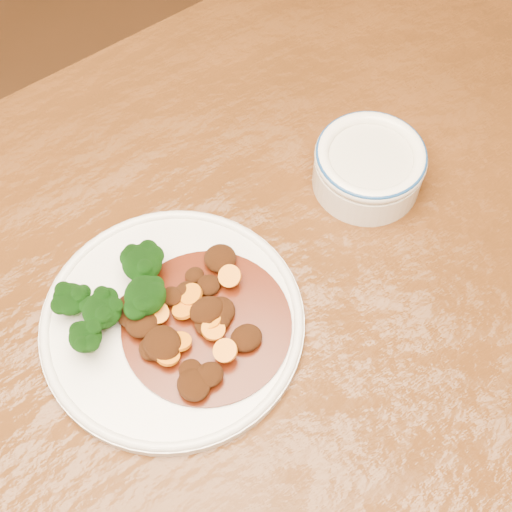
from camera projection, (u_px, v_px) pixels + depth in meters
dining_table at (164, 406)px, 0.81m from camera, size 1.57×1.02×0.75m
dinner_plate at (173, 322)px, 0.76m from camera, size 0.28×0.28×0.02m
broccoli_florets at (117, 296)px, 0.74m from camera, size 0.13×0.08×0.05m
mince_stew at (193, 323)px, 0.75m from camera, size 0.18×0.18×0.03m
dip_bowl at (369, 166)px, 0.84m from camera, size 0.13×0.13×0.06m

